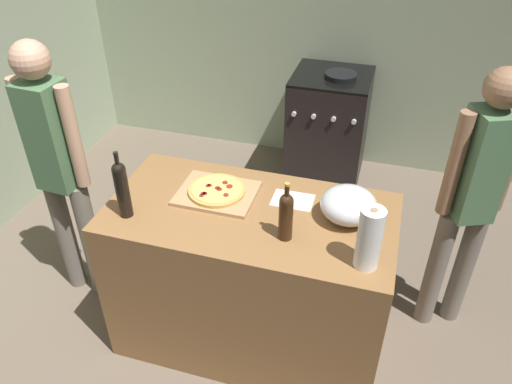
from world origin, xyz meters
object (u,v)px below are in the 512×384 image
(paper_towel_roll, at_px, (369,239))
(mixing_bowl, at_px, (349,205))
(person_in_red, at_px, (472,196))
(person_in_stripes, at_px, (58,164))
(wine_bottle_amber, at_px, (122,188))
(wine_bottle_dark, at_px, (286,215))
(stove, at_px, (328,128))
(pizza, at_px, (217,190))

(paper_towel_roll, bearing_deg, mixing_bowl, 112.08)
(person_in_red, bearing_deg, paper_towel_roll, -125.03)
(paper_towel_roll, distance_m, person_in_red, 0.85)
(paper_towel_roll, bearing_deg, person_in_stripes, 170.31)
(person_in_stripes, bearing_deg, person_in_red, 9.82)
(wine_bottle_amber, xyz_separation_m, person_in_red, (1.65, 0.66, -0.17))
(wine_bottle_dark, bearing_deg, mixing_bowl, 40.76)
(stove, bearing_deg, person_in_red, -55.30)
(wine_bottle_amber, relative_size, stove, 0.37)
(mixing_bowl, height_order, stove, mixing_bowl)
(person_in_stripes, bearing_deg, mixing_bowl, 0.09)
(mixing_bowl, distance_m, wine_bottle_dark, 0.34)
(pizza, height_order, paper_towel_roll, paper_towel_roll)
(wine_bottle_amber, xyz_separation_m, stove, (0.69, 2.05, -0.62))
(wine_bottle_dark, bearing_deg, person_in_red, 35.16)
(person_in_red, bearing_deg, wine_bottle_dark, -144.84)
(pizza, xyz_separation_m, mixing_bowl, (0.68, -0.01, 0.05))
(paper_towel_roll, xyz_separation_m, wine_bottle_amber, (-1.17, 0.02, 0.01))
(pizza, bearing_deg, person_in_stripes, -179.40)
(mixing_bowl, relative_size, person_in_stripes, 0.16)
(wine_bottle_dark, height_order, stove, wine_bottle_dark)
(wine_bottle_amber, distance_m, stove, 2.24)
(wine_bottle_amber, bearing_deg, stove, 71.45)
(pizza, bearing_deg, wine_bottle_amber, -142.55)
(pizza, height_order, stove, stove)
(pizza, distance_m, person_in_red, 1.33)
(mixing_bowl, height_order, person_in_red, person_in_red)
(wine_bottle_amber, height_order, person_in_stripes, person_in_stripes)
(paper_towel_roll, relative_size, person_in_red, 0.19)
(mixing_bowl, xyz_separation_m, paper_towel_roll, (0.12, -0.30, 0.06))
(wine_bottle_dark, distance_m, person_in_red, 1.06)
(paper_towel_roll, height_order, person_in_stripes, person_in_stripes)
(person_in_stripes, bearing_deg, wine_bottle_amber, -25.52)
(wine_bottle_dark, distance_m, wine_bottle_amber, 0.79)
(person_in_red, bearing_deg, mixing_bowl, -147.50)
(pizza, distance_m, mixing_bowl, 0.68)
(pizza, distance_m, wine_bottle_dark, 0.49)
(pizza, height_order, person_in_stripes, person_in_stripes)
(paper_towel_roll, relative_size, person_in_stripes, 0.18)
(stove, bearing_deg, person_in_stripes, -125.41)
(mixing_bowl, xyz_separation_m, person_in_stripes, (-1.62, -0.00, -0.06))
(pizza, relative_size, person_in_red, 0.18)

